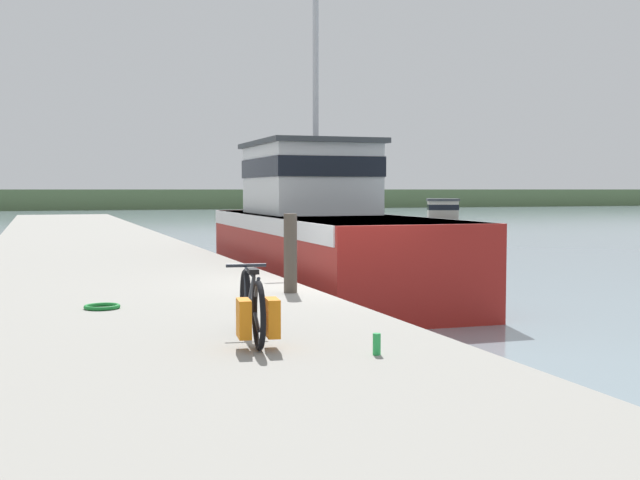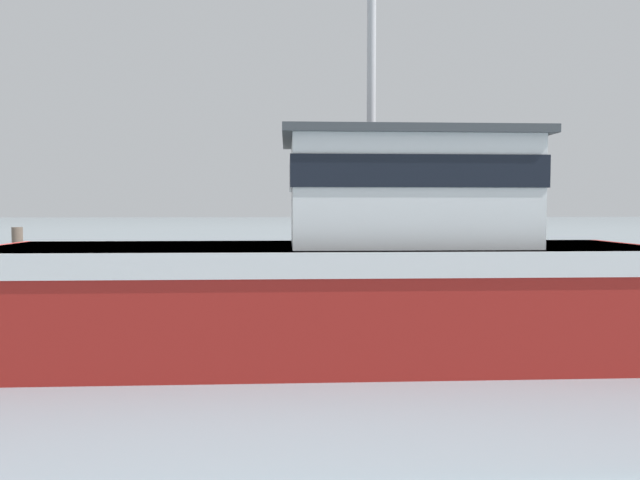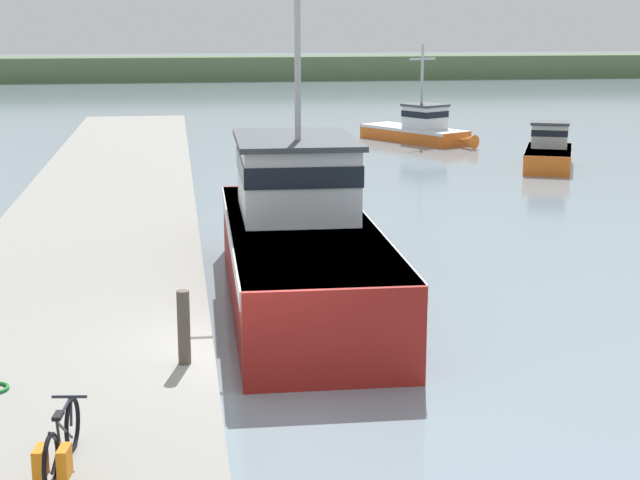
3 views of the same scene
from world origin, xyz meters
name	(u,v)px [view 2 (image 2 of 3)]	position (x,y,z in m)	size (l,w,h in m)	color
ground_plane	(39,342)	(0.00, 0.00, 0.00)	(320.00, 320.00, 0.00)	gray
dock_pier	(95,293)	(-3.46, 0.00, 0.40)	(5.35, 80.00, 0.79)	gray
fishing_boat_main	(361,271)	(1.37, 5.51, 1.36)	(3.40, 12.39, 8.83)	maroon
mooring_post	(18,258)	(-1.27, -0.83, 1.39)	(0.20, 0.20, 1.20)	#51473D
hose_coil	(35,273)	(-4.09, -1.57, 0.82)	(0.47, 0.47, 0.05)	#197A2D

